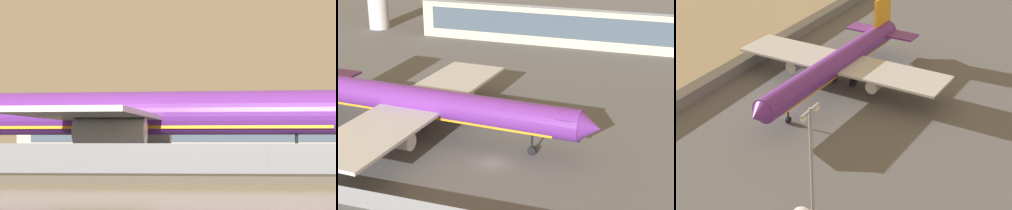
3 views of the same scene
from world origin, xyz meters
TOP-DOWN VIEW (x-y plane):
  - ground_plane at (0.00, 0.00)m, footprint 500.00×500.00m
  - shoreline_seawall at (0.00, -20.50)m, footprint 320.00×3.00m
  - perimeter_fence at (0.00, -16.00)m, footprint 280.00×0.10m
  - cargo_jet_purple at (-12.47, 5.16)m, footprint 51.39×44.53m
  - baggage_tug at (-19.17, -7.61)m, footprint 3.26×1.71m
  - terminal_building at (-7.41, 73.58)m, footprint 70.73×22.00m

SIDE VIEW (x-z plane):
  - ground_plane at x=0.00m, z-range 0.00..0.00m
  - shoreline_seawall at x=0.00m, z-range 0.00..0.50m
  - baggage_tug at x=-19.17m, z-range -0.09..1.71m
  - perimeter_fence at x=0.00m, z-range 0.00..2.46m
  - terminal_building at x=-7.41m, z-range 0.01..9.70m
  - cargo_jet_purple at x=-12.47m, z-range -1.64..12.16m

